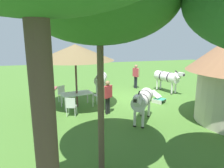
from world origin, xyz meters
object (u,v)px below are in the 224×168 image
(zebra_toward_hut, at_px, (101,79))
(standing_watcher, at_px, (136,74))
(patio_chair_near_lawn, at_px, (71,105))
(zebra_by_umbrella, at_px, (142,100))
(patio_chair_east_end, at_px, (62,93))
(guest_beside_umbrella, at_px, (108,94))
(patio_dining_table, at_px, (77,95))
(shade_umbrella, at_px, (75,52))
(zebra_nearest_camera, at_px, (167,77))
(striped_lounge_chair, at_px, (158,98))
(patio_chair_west_end, at_px, (99,94))

(zebra_toward_hut, bearing_deg, standing_watcher, -146.08)
(patio_chair_near_lawn, xyz_separation_m, zebra_by_umbrella, (-2.86, 1.48, 0.47))
(patio_chair_east_end, bearing_deg, guest_beside_umbrella, 96.12)
(patio_chair_near_lawn, xyz_separation_m, zebra_toward_hut, (-2.19, -3.55, 0.42))
(patio_dining_table, xyz_separation_m, zebra_toward_hut, (-1.79, -2.30, 0.28))
(patio_chair_east_end, relative_size, zebra_toward_hut, 0.42)
(shade_umbrella, relative_size, zebra_nearest_camera, 1.69)
(patio_chair_east_end, height_order, guest_beside_umbrella, guest_beside_umbrella)
(patio_dining_table, bearing_deg, striped_lounge_chair, 173.96)
(zebra_nearest_camera, bearing_deg, guest_beside_umbrella, 12.80)
(patio_dining_table, bearing_deg, zebra_by_umbrella, 131.87)
(patio_chair_west_end, height_order, patio_chair_near_lawn, same)
(shade_umbrella, relative_size, patio_chair_east_end, 4.31)
(shade_umbrella, bearing_deg, patio_dining_table, -14.04)
(patio_chair_west_end, bearing_deg, patio_chair_east_end, 53.30)
(patio_chair_east_end, bearing_deg, patio_chair_west_end, 126.70)
(striped_lounge_chair, distance_m, zebra_nearest_camera, 2.60)
(shade_umbrella, relative_size, zebra_toward_hut, 1.80)
(patio_chair_near_lawn, relative_size, standing_watcher, 0.53)
(shade_umbrella, distance_m, zebra_nearest_camera, 6.50)
(patio_chair_west_end, distance_m, zebra_by_umbrella, 3.34)
(patio_dining_table, distance_m, standing_watcher, 5.39)
(standing_watcher, distance_m, zebra_toward_hut, 2.78)
(patio_dining_table, height_order, patio_chair_near_lawn, patio_chair_near_lawn)
(shade_umbrella, height_order, striped_lounge_chair, shade_umbrella)
(shade_umbrella, bearing_deg, patio_chair_near_lawn, 72.25)
(guest_beside_umbrella, bearing_deg, patio_chair_east_end, 95.44)
(patio_chair_near_lawn, distance_m, zebra_by_umbrella, 3.26)
(patio_chair_west_end, bearing_deg, standing_watcher, -66.02)
(standing_watcher, bearing_deg, shade_umbrella, 102.77)
(zebra_nearest_camera, bearing_deg, patio_chair_west_end, -5.26)
(guest_beside_umbrella, height_order, striped_lounge_chair, guest_beside_umbrella)
(shade_umbrella, height_order, standing_watcher, shade_umbrella)
(zebra_nearest_camera, bearing_deg, patio_dining_table, -4.70)
(patio_dining_table, relative_size, patio_chair_west_end, 1.91)
(guest_beside_umbrella, xyz_separation_m, standing_watcher, (-3.20, -4.38, 0.05))
(zebra_nearest_camera, relative_size, zebra_by_umbrella, 1.16)
(shade_umbrella, height_order, patio_dining_table, shade_umbrella)
(patio_chair_near_lawn, bearing_deg, guest_beside_umbrella, 12.22)
(zebra_toward_hut, bearing_deg, patio_dining_table, 72.28)
(patio_dining_table, relative_size, patio_chair_east_end, 1.91)
(patio_dining_table, bearing_deg, patio_chair_near_lawn, 72.25)
(shade_umbrella, height_order, zebra_by_umbrella, shade_umbrella)
(zebra_toward_hut, bearing_deg, guest_beside_umbrella, 102.45)
(shade_umbrella, xyz_separation_m, standing_watcher, (-4.49, -2.96, -1.81))
(patio_chair_east_end, relative_size, striped_lounge_chair, 0.93)
(patio_chair_near_lawn, xyz_separation_m, zebra_nearest_camera, (-6.48, -2.67, 0.48))
(patio_dining_table, bearing_deg, patio_chair_east_end, -58.27)
(standing_watcher, bearing_deg, zebra_nearest_camera, -154.93)
(patio_dining_table, distance_m, zebra_toward_hut, 2.92)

